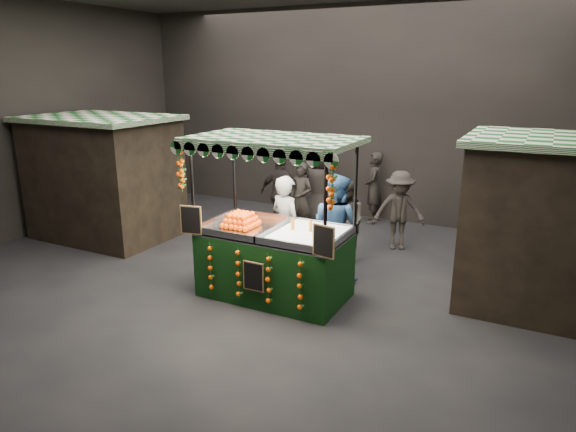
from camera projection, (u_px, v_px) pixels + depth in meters
The scene contains 14 objects.
ground at pixel (259, 289), 8.60m from camera, with size 12.00×12.00×0.00m, color black.
market_hall at pixel (256, 80), 7.67m from camera, with size 12.10×10.10×5.05m.
neighbour_stall_left at pixel (105, 177), 11.02m from camera, with size 3.00×2.20×2.60m.
neighbour_stall_right at pixel (567, 226), 7.59m from camera, with size 3.00×2.20×2.60m.
juice_stall at pixel (274, 250), 8.10m from camera, with size 2.64×1.55×2.56m.
vendor_grey at pixel (286, 226), 8.94m from camera, with size 0.76×0.63×1.80m.
vendor_blue at pixel (336, 227), 8.79m from camera, with size 1.07×0.94×1.86m.
shopper_0 at pixel (301, 199), 11.26m from camera, with size 0.65×0.49×1.59m.
shopper_1 at pixel (346, 222), 9.55m from camera, with size 0.98×0.93×1.59m.
shopper_2 at pixel (281, 193), 11.41m from camera, with size 1.04×0.46×1.75m.
shopper_3 at pixel (399, 210), 10.32m from camera, with size 1.19×0.95×1.61m.
shopper_4 at pixel (319, 186), 11.87m from camera, with size 0.95×0.66×1.85m.
shopper_5 at pixel (568, 218), 9.47m from camera, with size 1.20×1.70×1.77m.
shopper_6 at pixel (373, 188), 12.10m from camera, with size 0.55×0.70×1.68m.
Camera 1 is at (4.05, -6.84, 3.54)m, focal length 32.08 mm.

